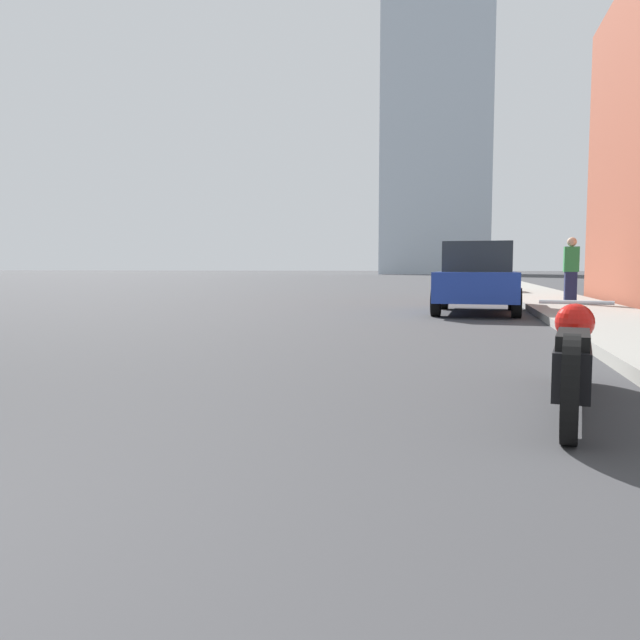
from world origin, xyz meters
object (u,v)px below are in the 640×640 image
(parked_car_blue, at_px, (477,278))
(parked_car_silver, at_px, (469,272))
(parked_car_red, at_px, (469,271))
(parked_car_yellow, at_px, (466,270))
(pedestrian, at_px, (571,270))
(parked_car_white, at_px, (476,275))
(motorcycle, at_px, (573,356))

(parked_car_blue, xyz_separation_m, parked_car_silver, (0.03, 23.34, -0.04))
(parked_car_blue, relative_size, parked_car_red, 1.04)
(parked_car_yellow, bearing_deg, pedestrian, -89.81)
(parked_car_white, bearing_deg, parked_car_silver, 88.51)
(parked_car_white, relative_size, parked_car_red, 1.13)
(pedestrian, bearing_deg, parked_car_silver, 96.18)
(parked_car_blue, distance_m, parked_car_yellow, 47.62)
(parked_car_silver, bearing_deg, parked_car_red, 87.22)
(parked_car_yellow, bearing_deg, parked_car_red, -91.65)
(motorcycle, height_order, parked_car_white, parked_car_white)
(parked_car_red, relative_size, parked_car_yellow, 0.88)
(parked_car_yellow, bearing_deg, parked_car_white, -92.46)
(pedestrian, bearing_deg, parked_car_white, 103.75)
(parked_car_silver, distance_m, parked_car_red, 12.57)
(motorcycle, distance_m, pedestrian, 12.08)
(parked_car_silver, height_order, pedestrian, pedestrian)
(motorcycle, xyz_separation_m, parked_car_red, (-0.38, 45.95, 0.42))
(motorcycle, bearing_deg, parked_car_yellow, 100.46)
(parked_car_white, distance_m, parked_car_red, 25.08)
(motorcycle, relative_size, parked_car_silver, 0.70)
(motorcycle, relative_size, parked_car_white, 0.62)
(motorcycle, height_order, parked_car_red, parked_car_red)
(parked_car_red, bearing_deg, parked_car_white, -87.73)
(motorcycle, xyz_separation_m, parked_car_blue, (-0.51, 10.04, 0.42))
(pedestrian, bearing_deg, parked_car_yellow, 93.10)
(motorcycle, bearing_deg, parked_car_white, 100.79)
(parked_car_white, relative_size, parked_car_silver, 1.14)
(parked_car_white, xyz_separation_m, parked_car_silver, (-0.13, 12.51, 0.01))
(parked_car_silver, bearing_deg, parked_car_yellow, 88.05)
(parked_car_red, xyz_separation_m, pedestrian, (2.22, -34.03, 0.20))
(pedestrian, bearing_deg, motorcycle, -98.77)
(motorcycle, distance_m, parked_car_silver, 33.39)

